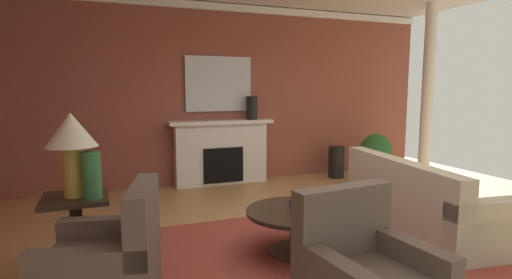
# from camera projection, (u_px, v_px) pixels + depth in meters

# --- Properties ---
(ground_plane) EXTENTS (9.72, 9.72, 0.00)m
(ground_plane) POSITION_uv_depth(u_px,v_px,m) (304.00, 241.00, 4.33)
(ground_plane) COLOR tan
(wall_fireplace) EXTENTS (8.07, 0.12, 3.10)m
(wall_fireplace) POSITION_uv_depth(u_px,v_px,m) (223.00, 94.00, 6.97)
(wall_fireplace) COLOR brown
(wall_fireplace) RESTS_ON ground_plane
(crown_moulding) EXTENTS (8.07, 0.08, 0.12)m
(crown_moulding) POSITION_uv_depth(u_px,v_px,m) (223.00, 7.00, 6.70)
(crown_moulding) COLOR white
(area_rug) EXTENTS (3.78, 2.43, 0.01)m
(area_rug) POSITION_uv_depth(u_px,v_px,m) (295.00, 252.00, 4.02)
(area_rug) COLOR #993D33
(area_rug) RESTS_ON ground_plane
(fireplace) EXTENTS (1.80, 0.35, 1.11)m
(fireplace) POSITION_uv_depth(u_px,v_px,m) (221.00, 154.00, 6.87)
(fireplace) COLOR white
(fireplace) RESTS_ON ground_plane
(mantel_mirror) EXTENTS (1.16, 0.04, 0.94)m
(mantel_mirror) POSITION_uv_depth(u_px,v_px,m) (219.00, 84.00, 6.82)
(mantel_mirror) COLOR silver
(sofa) EXTENTS (1.16, 2.20, 0.85)m
(sofa) POSITION_uv_depth(u_px,v_px,m) (421.00, 205.00, 4.65)
(sofa) COLOR #BCB299
(sofa) RESTS_ON ground_plane
(armchair_near_window) EXTENTS (0.96, 0.96, 0.95)m
(armchair_near_window) POSITION_uv_depth(u_px,v_px,m) (107.00, 269.00, 2.99)
(armchair_near_window) COLOR brown
(armchair_near_window) RESTS_ON ground_plane
(coffee_table) EXTENTS (1.00, 1.00, 0.45)m
(coffee_table) POSITION_uv_depth(u_px,v_px,m) (296.00, 221.00, 3.98)
(coffee_table) COLOR #2D2319
(coffee_table) RESTS_ON ground_plane
(side_table) EXTENTS (0.56, 0.56, 0.70)m
(side_table) POSITION_uv_depth(u_px,v_px,m) (77.00, 229.00, 3.58)
(side_table) COLOR #2D2319
(side_table) RESTS_ON ground_plane
(table_lamp) EXTENTS (0.44, 0.44, 0.75)m
(table_lamp) POSITION_uv_depth(u_px,v_px,m) (72.00, 138.00, 3.47)
(table_lamp) COLOR #B28E38
(table_lamp) RESTS_ON side_table
(vase_on_side_table) EXTENTS (0.16, 0.16, 0.41)m
(vase_on_side_table) POSITION_uv_depth(u_px,v_px,m) (92.00, 175.00, 3.45)
(vase_on_side_table) COLOR #33703D
(vase_on_side_table) RESTS_ON side_table
(vase_tall_corner) EXTENTS (0.30, 0.30, 0.59)m
(vase_tall_corner) POSITION_uv_depth(u_px,v_px,m) (336.00, 162.00, 7.38)
(vase_tall_corner) COLOR black
(vase_tall_corner) RESTS_ON ground_plane
(vase_mantel_right) EXTENTS (0.19, 0.19, 0.41)m
(vase_mantel_right) POSITION_uv_depth(u_px,v_px,m) (252.00, 108.00, 6.91)
(vase_mantel_right) COLOR black
(vase_mantel_right) RESTS_ON fireplace
(book_red_cover) EXTENTS (0.23, 0.19, 0.04)m
(book_red_cover) POSITION_uv_depth(u_px,v_px,m) (302.00, 206.00, 4.03)
(book_red_cover) COLOR navy
(book_red_cover) RESTS_ON coffee_table
(book_art_folio) EXTENTS (0.23, 0.20, 0.05)m
(book_art_folio) POSITION_uv_depth(u_px,v_px,m) (308.00, 205.00, 3.90)
(book_art_folio) COLOR tan
(book_art_folio) RESTS_ON coffee_table
(book_small_novel) EXTENTS (0.20, 0.17, 0.05)m
(book_small_novel) POSITION_uv_depth(u_px,v_px,m) (302.00, 203.00, 3.81)
(book_small_novel) COLOR navy
(book_small_novel) RESTS_ON coffee_table
(potted_plant) EXTENTS (0.56, 0.56, 0.83)m
(potted_plant) POSITION_uv_depth(u_px,v_px,m) (376.00, 152.00, 7.23)
(potted_plant) COLOR #BCB29E
(potted_plant) RESTS_ON ground_plane
(column_white) EXTENTS (0.20, 0.20, 3.10)m
(column_white) POSITION_uv_depth(u_px,v_px,m) (427.00, 94.00, 6.95)
(column_white) COLOR white
(column_white) RESTS_ON ground_plane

